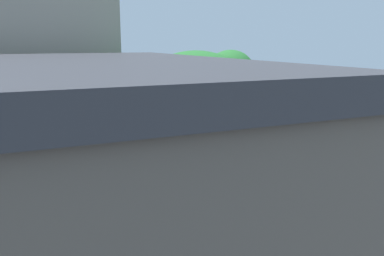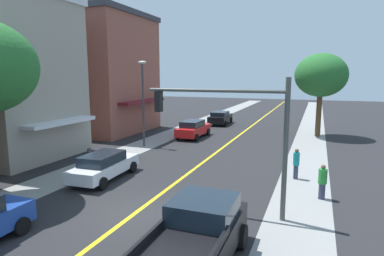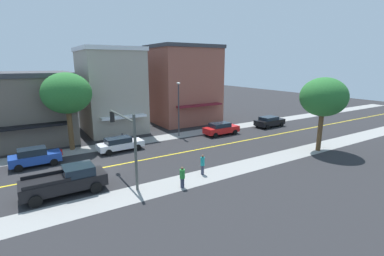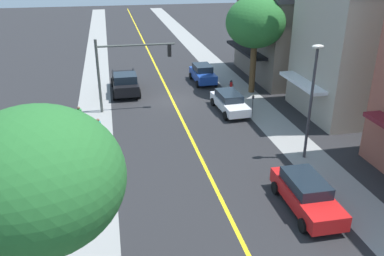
% 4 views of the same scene
% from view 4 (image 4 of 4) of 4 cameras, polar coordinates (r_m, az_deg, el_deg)
% --- Properties ---
extents(ground_plane, '(140.00, 140.00, 0.00)m').
position_cam_4_polar(ground_plane, '(33.34, -2.81, 3.99)').
color(ground_plane, '#262628').
extents(sidewalk_left, '(2.61, 126.00, 0.01)m').
position_cam_4_polar(sidewalk_left, '(34.82, 7.58, 4.68)').
color(sidewalk_left, gray).
rests_on(sidewalk_left, ground).
extents(sidewalk_right, '(2.61, 126.00, 0.01)m').
position_cam_4_polar(sidewalk_right, '(33.02, -13.76, 3.13)').
color(sidewalk_right, gray).
rests_on(sidewalk_right, ground).
extents(road_centerline_stripe, '(0.20, 126.00, 0.00)m').
position_cam_4_polar(road_centerline_stripe, '(33.33, -2.81, 3.99)').
color(road_centerline_stripe, yellow).
rests_on(road_centerline_stripe, ground).
extents(pale_office_building, '(11.38, 11.12, 8.03)m').
position_cam_4_polar(pale_office_building, '(41.15, 15.32, 12.77)').
color(pale_office_building, '#665B51').
rests_on(pale_office_building, ground).
extents(brick_apartment_block, '(10.02, 7.51, 11.01)m').
position_cam_4_polar(brick_apartment_block, '(31.97, 24.07, 11.43)').
color(brick_apartment_block, '#A39989').
rests_on(brick_apartment_block, ground).
extents(street_tree_left_near, '(4.95, 4.95, 8.12)m').
position_cam_4_polar(street_tree_left_near, '(34.43, 9.06, 14.62)').
color(street_tree_left_near, brown).
rests_on(street_tree_left_near, ground).
extents(street_tree_right_corner, '(4.65, 4.65, 7.64)m').
position_cam_4_polar(street_tree_right_corner, '(11.41, -21.08, -7.02)').
color(street_tree_right_corner, brown).
rests_on(street_tree_right_corner, ground).
extents(fire_hydrant, '(0.44, 0.24, 0.78)m').
position_cam_4_polar(fire_hydrant, '(36.38, 5.62, 6.23)').
color(fire_hydrant, red).
rests_on(fire_hydrant, ground).
extents(parking_meter, '(0.12, 0.18, 1.43)m').
position_cam_4_polar(parking_meter, '(30.54, 8.69, 3.76)').
color(parking_meter, '#4C4C51').
rests_on(parking_meter, ground).
extents(traffic_light_mast, '(5.85, 0.32, 5.58)m').
position_cam_4_polar(traffic_light_mast, '(30.40, -9.63, 9.18)').
color(traffic_light_mast, '#474C47').
rests_on(traffic_light_mast, ground).
extents(street_lamp, '(0.70, 0.36, 6.75)m').
position_cam_4_polar(street_lamp, '(23.30, 16.81, 5.07)').
color(street_lamp, '#38383D').
rests_on(street_lamp, ground).
extents(red_sedan_left_curb, '(2.01, 4.73, 1.58)m').
position_cam_4_polar(red_sedan_left_curb, '(19.72, 16.01, -8.98)').
color(red_sedan_left_curb, red).
rests_on(red_sedan_left_curb, ground).
extents(white_sedan_left_curb, '(2.10, 4.79, 1.48)m').
position_cam_4_polar(white_sedan_left_curb, '(30.80, 5.37, 3.77)').
color(white_sedan_left_curb, silver).
rests_on(white_sedan_left_curb, ground).
extents(blue_sedan_left_curb, '(2.03, 4.18, 1.66)m').
position_cam_4_polar(blue_sedan_left_curb, '(37.91, 1.56, 7.78)').
color(blue_sedan_left_curb, '#1E429E').
rests_on(blue_sedan_left_curb, ground).
extents(black_pickup_truck, '(2.37, 5.57, 1.90)m').
position_cam_4_polar(black_pickup_truck, '(35.38, -9.56, 6.46)').
color(black_pickup_truck, black).
rests_on(black_pickup_truck, ground).
extents(pedestrian_green_shirt, '(0.39, 0.39, 1.63)m').
position_cam_4_polar(pedestrian_green_shirt, '(28.55, -15.78, 1.49)').
color(pedestrian_green_shirt, '#33384C').
rests_on(pedestrian_green_shirt, ground).
extents(pedestrian_teal_shirt, '(0.34, 0.34, 1.70)m').
position_cam_4_polar(pedestrian_teal_shirt, '(25.96, -13.18, -0.33)').
color(pedestrian_teal_shirt, '#33384C').
rests_on(pedestrian_teal_shirt, ground).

